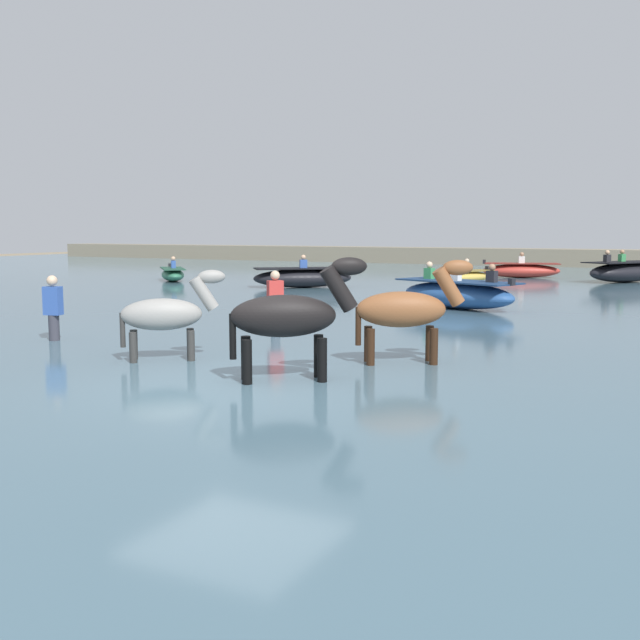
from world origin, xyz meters
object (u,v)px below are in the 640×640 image
(horse_lead_black, at_px, (289,320))
(person_onlooker_right, at_px, (275,307))
(horse_trailing_grey, at_px, (166,317))
(boat_distant_west, at_px, (521,270))
(boat_near_starboard, at_px, (457,294))
(horse_flank_chestnut, at_px, (406,312))
(boat_near_port, at_px, (465,276))
(boat_far_inshore, at_px, (625,272))
(boat_distant_east, at_px, (303,278))
(boat_mid_channel, at_px, (173,274))
(person_onlooker_left, at_px, (54,316))

(horse_lead_black, xyz_separation_m, person_onlooker_right, (-2.94, 4.57, -0.38))
(horse_trailing_grey, xyz_separation_m, boat_distant_west, (0.56, 23.77, -0.37))
(boat_near_starboard, bearing_deg, horse_flank_chestnut, -78.62)
(boat_distant_west, height_order, boat_near_port, boat_distant_west)
(boat_distant_west, bearing_deg, boat_far_inshore, -12.29)
(horse_flank_chestnut, bearing_deg, horse_lead_black, -115.43)
(horse_trailing_grey, height_order, boat_distant_east, horse_trailing_grey)
(boat_distant_east, height_order, boat_near_port, boat_distant_east)
(boat_mid_channel, xyz_separation_m, boat_near_starboard, (13.64, -5.09, 0.11))
(horse_lead_black, height_order, boat_far_inshore, horse_lead_black)
(horse_trailing_grey, xyz_separation_m, boat_near_starboard, (1.83, 9.93, -0.32))
(boat_mid_channel, bearing_deg, horse_lead_black, -47.21)
(horse_trailing_grey, height_order, boat_far_inshore, horse_trailing_grey)
(boat_distant_west, bearing_deg, horse_flank_chestnut, -82.43)
(horse_flank_chestnut, relative_size, boat_near_port, 0.74)
(horse_trailing_grey, relative_size, boat_mid_channel, 0.73)
(boat_near_port, distance_m, boat_near_starboard, 9.88)
(boat_near_port, bearing_deg, boat_mid_channel, -158.11)
(boat_distant_east, bearing_deg, boat_near_starboard, -32.01)
(boat_far_inshore, relative_size, boat_near_starboard, 1.05)
(boat_distant_east, height_order, boat_distant_west, boat_distant_east)
(person_onlooker_right, bearing_deg, boat_distant_west, 87.28)
(horse_flank_chestnut, distance_m, boat_mid_channel, 20.44)
(horse_trailing_grey, relative_size, person_onlooker_left, 1.13)
(boat_distant_east, bearing_deg, horse_flank_chestnut, -55.51)
(boat_distant_west, relative_size, boat_near_port, 1.30)
(boat_mid_channel, distance_m, boat_distant_east, 6.49)
(boat_distant_west, relative_size, person_onlooker_left, 2.16)
(boat_near_port, xyz_separation_m, boat_near_starboard, (2.56, -9.54, 0.13))
(boat_distant_west, bearing_deg, person_onlooker_right, -92.72)
(boat_far_inshore, bearing_deg, horse_lead_black, -95.73)
(person_onlooker_left, distance_m, person_onlooker_right, 4.43)
(boat_mid_channel, distance_m, boat_distant_west, 15.16)
(boat_mid_channel, bearing_deg, boat_distant_east, -5.35)
(boat_near_starboard, bearing_deg, horse_trailing_grey, -100.42)
(horse_lead_black, height_order, person_onlooker_right, horse_lead_black)
(boat_mid_channel, distance_m, person_onlooker_right, 15.84)
(horse_trailing_grey, bearing_deg, horse_lead_black, -11.19)
(boat_near_starboard, bearing_deg, person_onlooker_right, -110.53)
(horse_trailing_grey, distance_m, person_onlooker_right, 4.08)
(boat_mid_channel, distance_m, person_onlooker_left, 16.67)
(boat_mid_channel, xyz_separation_m, boat_near_port, (11.08, 4.45, -0.02))
(horse_flank_chestnut, relative_size, boat_far_inshore, 0.51)
(boat_mid_channel, height_order, person_onlooker_left, person_onlooker_left)
(horse_trailing_grey, distance_m, boat_near_starboard, 10.10)
(boat_near_port, relative_size, person_onlooker_left, 1.67)
(horse_flank_chestnut, relative_size, boat_distant_east, 0.56)
(horse_flank_chestnut, relative_size, person_onlooker_right, 1.24)
(horse_flank_chestnut, distance_m, boat_near_port, 18.47)
(horse_trailing_grey, height_order, boat_mid_channel, horse_trailing_grey)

